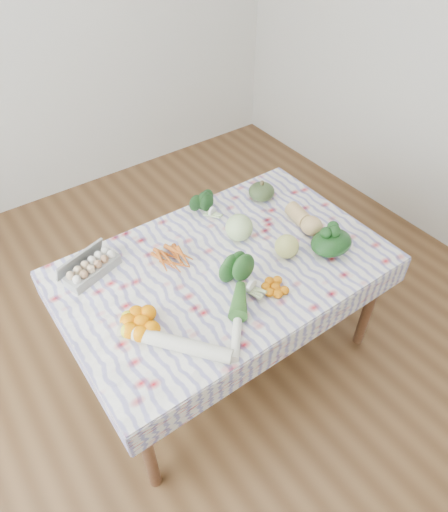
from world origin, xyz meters
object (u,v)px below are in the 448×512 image
(egg_carton, at_px, (92,269))
(butternut_squash, at_px, (304,218))
(cabbage, at_px, (239,228))
(grapefruit, at_px, (287,246))
(kabocha_squash, at_px, (262,191))
(dining_table, at_px, (224,275))

(egg_carton, bearing_deg, butternut_squash, -34.37)
(egg_carton, xyz_separation_m, cabbage, (0.76, -0.21, 0.04))
(butternut_squash, bearing_deg, egg_carton, 170.93)
(cabbage, xyz_separation_m, butternut_squash, (0.36, -0.13, -0.02))
(egg_carton, height_order, grapefruit, grapefruit)
(egg_carton, xyz_separation_m, kabocha_squash, (1.09, 0.01, 0.01))
(kabocha_squash, height_order, grapefruit, grapefruit)
(dining_table, height_order, grapefruit, grapefruit)
(dining_table, bearing_deg, kabocha_squash, 32.68)
(kabocha_squash, relative_size, cabbage, 1.05)
(dining_table, height_order, butternut_squash, butternut_squash)
(egg_carton, height_order, kabocha_squash, kabocha_squash)
(butternut_squash, bearing_deg, kabocha_squash, 102.27)
(kabocha_squash, distance_m, grapefruit, 0.51)
(kabocha_squash, bearing_deg, butternut_squash, -85.45)
(egg_carton, bearing_deg, dining_table, -47.05)
(cabbage, bearing_deg, grapefruit, -65.35)
(cabbage, xyz_separation_m, grapefruit, (0.12, -0.25, -0.01))
(egg_carton, relative_size, grapefruit, 2.29)
(egg_carton, relative_size, butternut_squash, 1.15)
(dining_table, bearing_deg, butternut_squash, -1.28)
(egg_carton, xyz_separation_m, butternut_squash, (1.12, -0.34, 0.02))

